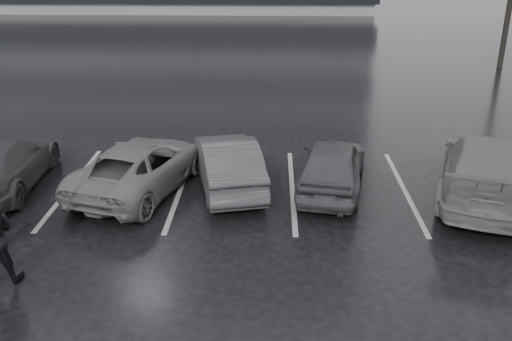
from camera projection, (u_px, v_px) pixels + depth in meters
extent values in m
plane|color=black|center=(267.00, 237.00, 12.01)|extent=(160.00, 160.00, 0.00)
imported|color=black|center=(332.00, 165.00, 14.06)|extent=(2.18, 3.98, 1.28)
imported|color=#2A2A2C|center=(228.00, 162.00, 14.22)|extent=(2.18, 4.11, 1.29)
imported|color=#4B4B4E|center=(140.00, 166.00, 14.05)|extent=(3.23, 4.83, 1.23)
imported|color=black|center=(2.00, 164.00, 14.14)|extent=(2.03, 4.50, 1.28)
imported|color=#4B4B4E|center=(487.00, 168.00, 13.62)|extent=(3.67, 5.51, 1.48)
cube|color=gray|center=(72.00, 186.00, 14.46)|extent=(0.12, 5.00, 0.00)
cube|color=gray|center=(181.00, 187.00, 14.38)|extent=(0.12, 5.00, 0.00)
cube|color=gray|center=(292.00, 188.00, 14.31)|extent=(0.12, 5.00, 0.00)
cube|color=gray|center=(404.00, 190.00, 14.23)|extent=(0.12, 5.00, 0.00)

